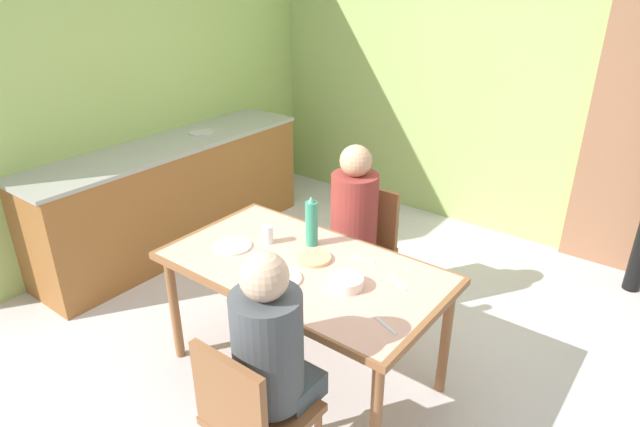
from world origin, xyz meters
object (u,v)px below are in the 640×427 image
(chair_near_diner, at_px, (251,415))
(person_near_diner, at_px, (270,345))
(serving_bowl_center, at_px, (347,282))
(chair_far_diner, at_px, (363,243))
(water_bottle_green_near, at_px, (312,222))
(person_far_diner, at_px, (353,212))
(dining_table, at_px, (303,276))
(kitchen_counter, at_px, (174,195))

(chair_near_diner, height_order, person_near_diner, person_near_diner)
(chair_near_diner, bearing_deg, serving_bowl_center, 92.67)
(chair_far_diner, relative_size, person_near_diner, 1.13)
(water_bottle_green_near, height_order, serving_bowl_center, water_bottle_green_near)
(person_far_diner, xyz_separation_m, water_bottle_green_near, (0.01, -0.43, 0.10))
(water_bottle_green_near, distance_m, serving_bowl_center, 0.50)
(dining_table, relative_size, chair_near_diner, 1.78)
(kitchen_counter, xyz_separation_m, serving_bowl_center, (2.20, -0.63, 0.31))
(chair_far_diner, bearing_deg, dining_table, 98.29)
(chair_near_diner, height_order, serving_bowl_center, chair_near_diner)
(chair_near_diner, relative_size, serving_bowl_center, 5.12)
(water_bottle_green_near, bearing_deg, dining_table, -63.10)
(kitchen_counter, height_order, chair_near_diner, kitchen_counter)
(dining_table, distance_m, chair_near_diner, 0.87)
(chair_near_diner, xyz_separation_m, serving_bowl_center, (-0.03, 0.74, 0.27))
(kitchen_counter, height_order, person_near_diner, person_near_diner)
(chair_far_diner, xyz_separation_m, serving_bowl_center, (0.43, -0.82, 0.27))
(dining_table, height_order, serving_bowl_center, serving_bowl_center)
(serving_bowl_center, bearing_deg, chair_near_diner, -87.33)
(person_near_diner, distance_m, serving_bowl_center, 0.61)
(dining_table, bearing_deg, serving_bowl_center, -6.82)
(chair_far_diner, distance_m, serving_bowl_center, 0.96)
(kitchen_counter, distance_m, water_bottle_green_near, 1.87)
(chair_near_diner, xyz_separation_m, person_far_diner, (-0.46, 1.42, 0.28))
(person_far_diner, bearing_deg, water_bottle_green_near, 90.88)
(chair_near_diner, distance_m, person_far_diner, 1.52)
(chair_far_diner, distance_m, water_bottle_green_near, 0.68)
(kitchen_counter, bearing_deg, dining_table, -17.55)
(person_near_diner, height_order, person_far_diner, same)
(chair_near_diner, distance_m, serving_bowl_center, 0.79)
(chair_far_diner, height_order, person_far_diner, person_far_diner)
(dining_table, distance_m, water_bottle_green_near, 0.32)
(water_bottle_green_near, bearing_deg, person_far_diner, 90.88)
(serving_bowl_center, bearing_deg, chair_far_diner, 117.52)
(dining_table, relative_size, serving_bowl_center, 9.12)
(serving_bowl_center, bearing_deg, water_bottle_green_near, 149.37)
(kitchen_counter, height_order, chair_far_diner, kitchen_counter)
(kitchen_counter, distance_m, chair_far_diner, 1.79)
(water_bottle_green_near, bearing_deg, chair_near_diner, -65.39)
(chair_far_diner, bearing_deg, kitchen_counter, 5.83)
(kitchen_counter, relative_size, person_far_diner, 3.17)
(kitchen_counter, relative_size, person_near_diner, 3.17)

